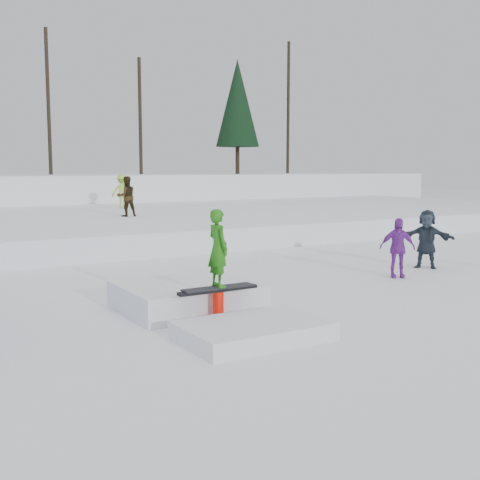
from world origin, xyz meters
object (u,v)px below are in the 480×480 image
spectator_dark (426,239)px  walker_ygreen (122,191)px  walker_olive (126,196)px  jib_rail_feature (204,301)px  spectator_purple (397,248)px

spectator_dark → walker_ygreen: bearing=151.6°
walker_olive → spectator_dark: walker_olive is taller
walker_olive → walker_ygreen: bearing=-105.9°
jib_rail_feature → walker_ygreen: bearing=74.1°
walker_ygreen → spectator_purple: size_ratio=1.10×
walker_ygreen → spectator_dark: bearing=126.9°
spectator_dark → jib_rail_feature: jib_rail_feature is taller
spectator_purple → jib_rail_feature: jib_rail_feature is taller
walker_ygreen → jib_rail_feature: (-5.52, -19.42, -1.36)m
spectator_purple → jib_rail_feature: size_ratio=0.35×
walker_olive → walker_ygreen: size_ratio=0.99×
spectator_dark → jib_rail_feature: 8.31m
spectator_purple → spectator_dark: bearing=52.4°
walker_olive → walker_ygreen: (1.73, 5.20, 0.01)m
walker_olive → spectator_purple: size_ratio=1.09×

